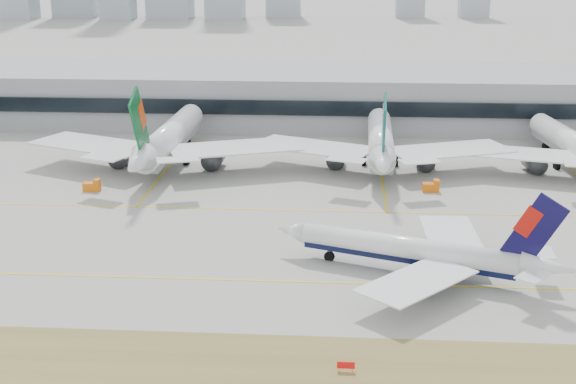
# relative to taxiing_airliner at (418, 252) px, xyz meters

# --- Properties ---
(ground) EXTENTS (3000.00, 3000.00, 0.00)m
(ground) POSITION_rel_taxiing_airliner_xyz_m (-30.65, 0.89, -3.91)
(ground) COLOR gray
(ground) RESTS_ON ground
(taxiing_airliner) EXTENTS (46.42, 39.31, 16.20)m
(taxiing_airliner) POSITION_rel_taxiing_airliner_xyz_m (0.00, 0.00, 0.00)
(taxiing_airliner) COLOR white
(taxiing_airliner) RESTS_ON ground
(widebody_eva) EXTENTS (65.46, 63.94, 23.34)m
(widebody_eva) POSITION_rel_taxiing_airliner_xyz_m (-53.31, 62.56, 2.30)
(widebody_eva) COLOR white
(widebody_eva) RESTS_ON ground
(widebody_cathay) EXTENTS (61.64, 60.17, 21.97)m
(widebody_cathay) POSITION_rel_taxiing_airliner_xyz_m (-3.29, 64.91, 1.93)
(widebody_cathay) COLOR white
(widebody_cathay) RESTS_ON ground
(widebody_china_air) EXTENTS (57.90, 57.07, 20.80)m
(widebody_china_air) POSITION_rel_taxiing_airliner_xyz_m (41.53, 65.00, 1.62)
(widebody_china_air) COLOR white
(widebody_china_air) RESTS_ON ground
(terminal) EXTENTS (280.00, 43.10, 15.00)m
(terminal) POSITION_rel_taxiing_airliner_xyz_m (-30.65, 115.72, 3.60)
(terminal) COLOR gray
(terminal) RESTS_ON ground
(hold_sign_right) EXTENTS (2.20, 0.15, 1.35)m
(hold_sign_right) POSITION_rel_taxiing_airliner_xyz_m (-11.40, -31.11, -3.03)
(hold_sign_right) COLOR red
(hold_sign_right) RESTS_ON ground
(gse_b) EXTENTS (3.55, 2.00, 2.60)m
(gse_b) POSITION_rel_taxiing_airliner_xyz_m (-65.25, 41.07, -2.86)
(gse_b) COLOR orange
(gse_b) RESTS_ON ground
(gse_c) EXTENTS (3.55, 2.00, 2.60)m
(gse_c) POSITION_rel_taxiing_airliner_xyz_m (6.81, 45.60, -2.86)
(gse_c) COLOR orange
(gse_c) RESTS_ON ground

